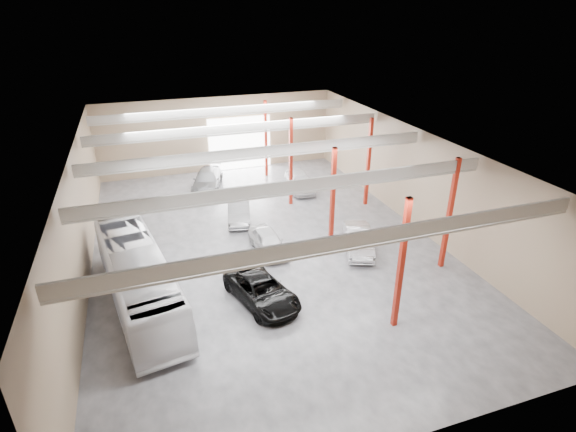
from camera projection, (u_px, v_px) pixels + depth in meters
depot_shell at (265, 173)px, 28.51m from camera, size 22.12×32.12×7.06m
coach_bus at (138, 277)px, 23.68m from camera, size 4.58×11.98×3.26m
black_sedan at (262, 290)px, 24.17m from camera, size 3.71×5.68×1.45m
car_row_a at (268, 241)px, 29.17m from camera, size 1.96×4.30×1.43m
car_row_b at (239, 211)px, 33.39m from camera, size 2.53×4.79×1.50m
car_row_c at (207, 180)px, 39.06m from camera, size 3.80×5.93×1.60m
car_right_near at (358, 240)px, 29.25m from camera, size 3.08×4.88×1.52m
car_right_far at (300, 181)px, 38.74m from camera, size 2.33×4.87×1.61m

